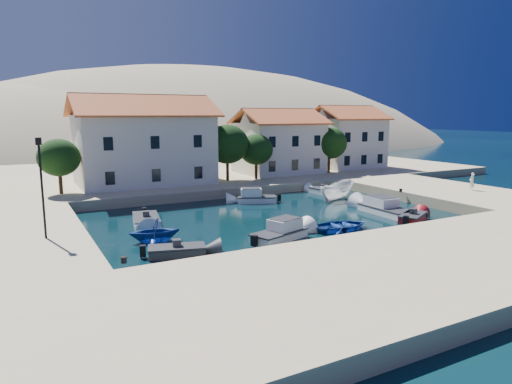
% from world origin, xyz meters
% --- Properties ---
extents(ground, '(400.00, 400.00, 0.00)m').
position_xyz_m(ground, '(0.00, 0.00, 0.00)').
color(ground, black).
rests_on(ground, ground).
extents(quay_south, '(52.00, 12.00, 1.00)m').
position_xyz_m(quay_south, '(0.00, -6.00, 0.50)').
color(quay_south, '#CABA8A').
rests_on(quay_south, ground).
extents(quay_east, '(11.00, 20.00, 1.00)m').
position_xyz_m(quay_east, '(20.50, 10.00, 0.50)').
color(quay_east, '#CABA8A').
rests_on(quay_east, ground).
extents(quay_west, '(8.00, 20.00, 1.00)m').
position_xyz_m(quay_west, '(-19.00, 10.00, 0.50)').
color(quay_west, '#CABA8A').
rests_on(quay_west, ground).
extents(quay_north, '(80.00, 36.00, 1.00)m').
position_xyz_m(quay_north, '(2.00, 38.00, 0.50)').
color(quay_north, '#CABA8A').
rests_on(quay_north, ground).
extents(hills, '(254.00, 176.00, 99.00)m').
position_xyz_m(hills, '(20.64, 123.62, -23.40)').
color(hills, tan).
rests_on(hills, ground).
extents(building_left, '(14.70, 9.45, 9.70)m').
position_xyz_m(building_left, '(-6.00, 28.00, 5.94)').
color(building_left, beige).
rests_on(building_left, quay_north).
extents(building_mid, '(10.50, 8.40, 8.30)m').
position_xyz_m(building_mid, '(12.00, 29.00, 5.22)').
color(building_mid, beige).
rests_on(building_mid, quay_north).
extents(building_right, '(9.45, 8.40, 8.80)m').
position_xyz_m(building_right, '(24.00, 30.00, 5.47)').
color(building_right, beige).
rests_on(building_right, quay_north).
extents(trees, '(37.30, 5.30, 6.45)m').
position_xyz_m(trees, '(4.51, 25.46, 4.84)').
color(trees, '#382314').
rests_on(trees, quay_north).
extents(lamppost, '(0.35, 0.25, 6.22)m').
position_xyz_m(lamppost, '(-17.50, 8.00, 4.75)').
color(lamppost, black).
rests_on(lamppost, quay_west).
extents(bollards, '(29.36, 9.56, 0.30)m').
position_xyz_m(bollards, '(2.80, 3.87, 1.15)').
color(bollards, black).
rests_on(bollards, ground).
extents(motorboat_grey_sw, '(3.76, 2.42, 1.25)m').
position_xyz_m(motorboat_grey_sw, '(-10.50, 3.68, 0.30)').
color(motorboat_grey_sw, '#2E2F33').
rests_on(motorboat_grey_sw, ground).
extents(cabin_cruiser_south, '(4.65, 3.09, 1.60)m').
position_xyz_m(cabin_cruiser_south, '(-3.06, 3.86, 0.48)').
color(cabin_cruiser_south, white).
rests_on(cabin_cruiser_south, ground).
extents(rowboat_south, '(4.69, 3.49, 0.93)m').
position_xyz_m(rowboat_south, '(2.49, 4.00, 0.00)').
color(rowboat_south, navy).
rests_on(rowboat_south, ground).
extents(motorboat_red_se, '(3.66, 2.86, 1.25)m').
position_xyz_m(motorboat_red_se, '(9.41, 3.45, 0.30)').
color(motorboat_red_se, maroon).
rests_on(motorboat_red_se, ground).
extents(cabin_cruiser_east, '(2.32, 5.37, 1.60)m').
position_xyz_m(cabin_cruiser_east, '(9.46, 6.53, 0.48)').
color(cabin_cruiser_east, white).
rests_on(cabin_cruiser_east, ground).
extents(boat_east, '(5.64, 3.67, 2.04)m').
position_xyz_m(boat_east, '(9.86, 13.93, 0.00)').
color(boat_east, white).
rests_on(boat_east, ground).
extents(motorboat_white_ne, '(1.76, 3.22, 1.25)m').
position_xyz_m(motorboat_white_ne, '(10.72, 17.48, 0.30)').
color(motorboat_white_ne, white).
rests_on(motorboat_white_ne, ground).
extents(rowboat_west, '(3.82, 3.44, 1.78)m').
position_xyz_m(rowboat_west, '(-10.81, 7.47, 0.00)').
color(rowboat_west, navy).
rests_on(rowboat_west, ground).
extents(motorboat_white_west, '(2.76, 4.70, 1.25)m').
position_xyz_m(motorboat_white_west, '(-9.97, 12.82, 0.29)').
color(motorboat_white_west, white).
rests_on(motorboat_white_west, ground).
extents(cabin_cruiser_north, '(4.18, 3.05, 1.60)m').
position_xyz_m(cabin_cruiser_north, '(2.01, 16.58, 0.48)').
color(cabin_cruiser_north, white).
rests_on(cabin_cruiser_north, ground).
extents(pedestrian, '(0.68, 0.48, 1.78)m').
position_xyz_m(pedestrian, '(21.89, 7.45, 1.89)').
color(pedestrian, silver).
rests_on(pedestrian, quay_east).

